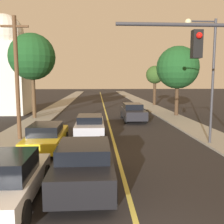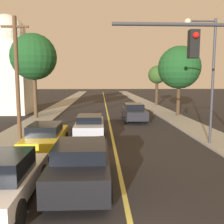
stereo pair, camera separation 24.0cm
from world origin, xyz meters
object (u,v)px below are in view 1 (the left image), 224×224
tree_right_near (178,68)px  domed_building_left (7,65)px  streetlamp_right (206,65)px  tree_left_far (32,57)px  car_near_lane_second (90,126)px  tree_left_near (33,63)px  car_outer_lane_second (47,136)px  utility_pole_left (17,76)px  car_near_lane_front (84,164)px  car_far_oncoming (133,112)px  car_outer_lane_front (6,179)px  tree_right_far (155,75)px

tree_right_near → domed_building_left: size_ratio=0.65×
streetlamp_right → tree_left_far: tree_left_far is taller
streetlamp_right → tree_left_far: 15.92m
car_near_lane_second → tree_left_near: 12.30m
tree_left_far → tree_right_near: bearing=3.7°
tree_right_near → car_outer_lane_second: bearing=-132.9°
utility_pole_left → tree_left_far: (-1.24, 8.72, 1.91)m
car_near_lane_front → car_outer_lane_second: bearing=114.6°
car_far_oncoming → domed_building_left: domed_building_left is taller
car_outer_lane_front → tree_right_far: bearing=68.7°
car_near_lane_second → tree_left_far: size_ratio=0.57×
utility_pole_left → car_outer_lane_front: bearing=-75.8°
utility_pole_left → domed_building_left: bearing=111.4°
car_near_lane_second → domed_building_left: 16.34m
car_near_lane_front → streetlamp_right: 9.19m
tree_right_far → tree_left_near: bearing=-145.1°
car_outer_lane_front → tree_right_far: tree_right_far is taller
car_far_oncoming → domed_building_left: (-13.09, 5.66, 4.47)m
tree_left_near → car_outer_lane_front: bearing=-78.9°
car_near_lane_second → tree_right_near: 13.35m
car_near_lane_front → tree_left_near: (-5.81, 17.06, 4.54)m
car_near_lane_front → car_near_lane_second: size_ratio=1.02×
car_outer_lane_second → tree_right_far: bearing=63.7°
car_near_lane_second → streetlamp_right: size_ratio=0.65×
car_far_oncoming → tree_left_far: bearing=-9.0°
streetlamp_right → tree_left_far: (-12.02, 10.35, 1.27)m
domed_building_left → car_near_lane_front: bearing=-64.8°
car_far_oncoming → tree_left_near: 10.97m
car_outer_lane_second → tree_right_near: 16.47m
car_outer_lane_second → utility_pole_left: (-2.04, 2.04, 3.20)m
streetlamp_right → tree_left_near: 17.02m
car_near_lane_second → tree_right_far: (8.75, 19.98, 3.56)m
tree_left_near → domed_building_left: domed_building_left is taller
car_near_lane_second → tree_right_far: bearing=66.3°
car_near_lane_second → utility_pole_left: bearing=-176.4°
car_near_lane_front → utility_pole_left: utility_pole_left is taller
streetlamp_right → tree_right_far: 21.99m
car_outer_lane_front → utility_pole_left: bearing=104.2°
car_far_oncoming → domed_building_left: 14.94m
car_near_lane_second → car_outer_lane_front: car_outer_lane_front is taller
car_far_oncoming → domed_building_left: bearing=-23.4°
car_far_oncoming → car_near_lane_front: bearing=75.3°
tree_right_near → tree_right_far: (0.18, 10.61, -0.57)m
domed_building_left → car_far_oncoming: bearing=-23.4°
tree_right_near → car_outer_lane_front: bearing=-121.5°
car_near_lane_second → car_far_oncoming: car_far_oncoming is taller
tree_left_far → tree_right_near: 14.16m
car_outer_lane_second → domed_building_left: bearing=115.4°
streetlamp_right → domed_building_left: (-15.84, 14.54, 0.73)m
tree_left_near → tree_right_near: tree_right_near is taller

